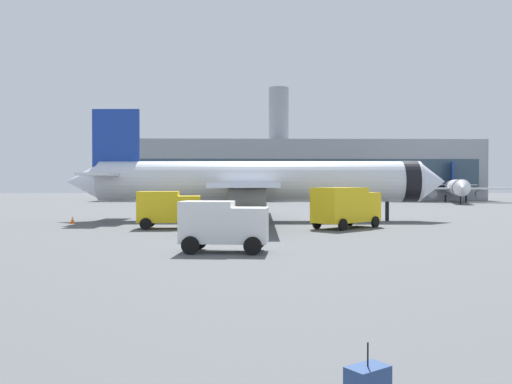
% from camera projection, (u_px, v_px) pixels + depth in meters
% --- Properties ---
extents(airplane_at_gate, '(35.69, 32.12, 10.50)m').
position_uv_depth(airplane_at_gate, '(257.00, 182.00, 50.80)').
color(airplane_at_gate, silver).
rests_on(airplane_at_gate, ground).
extents(airplane_taxiing, '(24.47, 26.81, 8.03)m').
position_uv_depth(airplane_taxiing, '(456.00, 187.00, 101.34)').
color(airplane_taxiing, white).
rests_on(airplane_taxiing, ground).
extents(service_truck, '(4.91, 2.75, 2.90)m').
position_uv_depth(service_truck, '(168.00, 208.00, 42.11)').
color(service_truck, yellow).
rests_on(service_truck, ground).
extents(fuel_truck, '(6.05, 5.82, 3.20)m').
position_uv_depth(fuel_truck, '(346.00, 206.00, 42.38)').
color(fuel_truck, yellow).
rests_on(fuel_truck, ground).
extents(cargo_van, '(4.58, 2.72, 2.60)m').
position_uv_depth(cargo_van, '(223.00, 224.00, 27.51)').
color(cargo_van, white).
rests_on(cargo_van, ground).
extents(safety_cone_near, '(0.44, 0.44, 0.66)m').
position_uv_depth(safety_cone_near, '(72.00, 220.00, 47.25)').
color(safety_cone_near, '#F2590C').
rests_on(safety_cone_near, ground).
extents(safety_cone_mid, '(0.44, 0.44, 0.71)m').
position_uv_depth(safety_cone_mid, '(201.00, 216.00, 53.07)').
color(safety_cone_mid, '#F2590C').
rests_on(safety_cone_mid, ground).
extents(terminal_building, '(80.43, 16.84, 24.82)m').
position_uv_depth(terminal_building, '(292.00, 170.00, 120.25)').
color(terminal_building, gray).
rests_on(terminal_building, ground).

